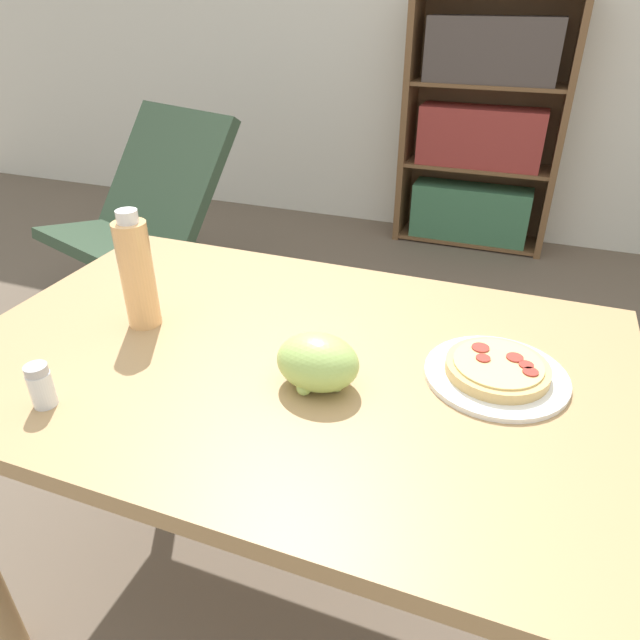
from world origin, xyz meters
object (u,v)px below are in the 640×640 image
(drink_bottle, at_px, (137,273))
(lounge_chair_near, at_px, (145,249))
(pizza_on_plate, at_px, (497,371))
(bookshelf, at_px, (481,133))
(grape_bunch, at_px, (318,363))
(salt_shaker, at_px, (41,386))

(drink_bottle, height_order, lounge_chair_near, drink_bottle)
(pizza_on_plate, bearing_deg, bookshelf, 96.92)
(drink_bottle, bearing_deg, lounge_chair_near, 127.93)
(grape_bunch, xyz_separation_m, lounge_chair_near, (-1.37, 1.30, -0.51))
(pizza_on_plate, height_order, salt_shaker, salt_shaker)
(pizza_on_plate, bearing_deg, grape_bunch, -155.62)
(salt_shaker, bearing_deg, lounge_chair_near, 122.33)
(salt_shaker, bearing_deg, grape_bunch, 27.04)
(pizza_on_plate, xyz_separation_m, bookshelf, (-0.31, 2.52, -0.12))
(salt_shaker, height_order, bookshelf, bookshelf)
(pizza_on_plate, distance_m, grape_bunch, 0.32)
(drink_bottle, xyz_separation_m, salt_shaker, (0.00, -0.29, -0.08))
(lounge_chair_near, bearing_deg, pizza_on_plate, -16.22)
(grape_bunch, height_order, lounge_chair_near, lounge_chair_near)
(salt_shaker, relative_size, lounge_chair_near, 0.08)
(pizza_on_plate, xyz_separation_m, lounge_chair_near, (-1.66, 1.17, -0.48))
(grape_bunch, relative_size, lounge_chair_near, 0.16)
(drink_bottle, bearing_deg, bookshelf, 81.10)
(pizza_on_plate, xyz_separation_m, salt_shaker, (-0.71, -0.34, 0.02))
(drink_bottle, bearing_deg, grape_bunch, -10.40)
(drink_bottle, distance_m, bookshelf, 2.61)
(grape_bunch, distance_m, drink_bottle, 0.43)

